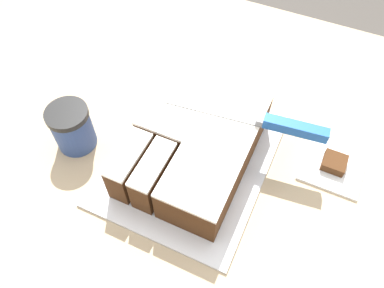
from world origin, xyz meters
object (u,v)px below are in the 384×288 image
object	(u,v)px
knife	(280,125)
coffee_cup	(72,128)
cake	(194,143)
brownie	(334,163)
cake_board	(192,157)

from	to	relation	value
knife	coffee_cup	xyz separation A→B (m)	(-0.39, -0.14, -0.05)
cake	brownie	bearing A→B (deg)	19.87
cake_board	coffee_cup	world-z (taller)	coffee_cup
knife	coffee_cup	bearing A→B (deg)	13.79
cake_board	cake	bearing A→B (deg)	53.71
knife	brownie	xyz separation A→B (m)	(0.12, 0.03, -0.09)
coffee_cup	cake	bearing A→B (deg)	16.16
cake_board	cake	size ratio (longest dim) A/B	1.27
cake	brownie	world-z (taller)	cake
cake	coffee_cup	distance (m)	0.25
cake_board	cake	world-z (taller)	cake
knife	cake	bearing A→B (deg)	19.98
cake	coffee_cup	size ratio (longest dim) A/B	3.04
cake_board	coffee_cup	distance (m)	0.25
cake_board	knife	xyz separation A→B (m)	(0.15, 0.08, 0.10)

